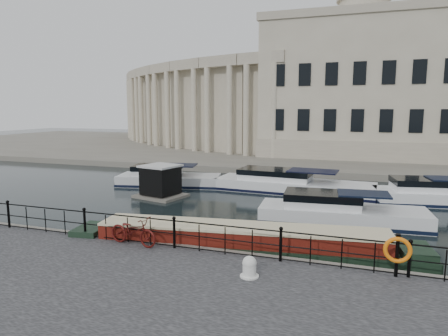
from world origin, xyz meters
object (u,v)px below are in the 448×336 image
at_px(bicycle, 133,231).
at_px(life_ring_post, 397,251).
at_px(harbour_hut, 161,183).
at_px(narrowboat, 241,246).
at_px(mooring_bollard, 249,267).

distance_m(bicycle, life_ring_post, 9.27).
relative_size(life_ring_post, harbour_hut, 0.40).
distance_m(bicycle, harbour_hut, 10.77).
bearing_deg(narrowboat, harbour_hut, 126.01).
xyz_separation_m(narrowboat, harbour_hut, (-7.87, 8.26, 0.59)).
bearing_deg(mooring_bollard, life_ring_post, 18.43).
xyz_separation_m(bicycle, mooring_bollard, (4.97, -1.36, -0.24)).
xyz_separation_m(mooring_bollard, narrowboat, (-1.20, 3.06, -0.50)).
distance_m(narrowboat, harbour_hut, 11.43).
bearing_deg(harbour_hut, mooring_bollard, -37.66).
height_order(mooring_bollard, harbour_hut, harbour_hut).
height_order(narrowboat, harbour_hut, harbour_hut).
bearing_deg(narrowboat, life_ring_post, -24.11).
xyz_separation_m(mooring_bollard, life_ring_post, (4.30, 1.43, 0.54)).
relative_size(mooring_bollard, narrowboat, 0.05).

